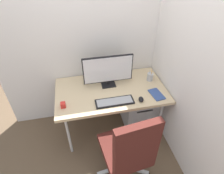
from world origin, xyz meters
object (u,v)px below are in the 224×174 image
Objects in this scene: monitor at (108,70)px; notebook at (157,94)px; desk_clamp_accessory at (63,105)px; filing_cabinet at (138,106)px; mouse at (141,99)px; office_chair at (128,151)px; pen_holder at (150,77)px; keyboard at (115,102)px.

monitor is 0.67m from notebook.
monitor is 9.84× the size of desk_clamp_accessory.
mouse reaches higher than filing_cabinet.
desk_clamp_accessory is (-0.90, 0.08, 0.01)m from mouse.
filing_cabinet is 0.98× the size of monitor.
desk_clamp_accessory is (-0.58, -0.31, -0.19)m from monitor.
office_chair is 0.96m from filing_cabinet.
notebook is at bearing 48.03° from office_chair.
monitor is 3.71× the size of pen_holder.
desk_clamp_accessory reaches higher than keyboard.
mouse is at bearing 60.25° from office_chair.
office_chair is 0.99m from monitor.
keyboard is at bearing 174.20° from notebook.
keyboard is (-0.43, -0.29, 0.42)m from filing_cabinet.
monitor reaches higher than pen_holder.
keyboard reaches higher than filing_cabinet.
keyboard is at bearing -145.69° from filing_cabinet.
office_chair is at bearing -121.67° from pen_holder.
keyboard is 2.67× the size of pen_holder.
notebook is at bearing -1.03° from desk_clamp_accessory.
desk_clamp_accessory is at bearing -174.54° from mouse.
monitor is 6.90× the size of mouse.
keyboard is 2.06× the size of notebook.
filing_cabinet is 3.65× the size of pen_holder.
pen_holder reaches higher than filing_cabinet.
keyboard is (0.01, -0.36, -0.21)m from monitor.
office_chair is 11.98× the size of mouse.
pen_holder is (0.57, -0.02, -0.17)m from monitor.
desk_clamp_accessory reaches higher than mouse.
notebook is at bearing -95.47° from pen_holder.
filing_cabinet is 1.37× the size of keyboard.
desk_clamp_accessory is (-0.61, 0.59, 0.20)m from office_chair.
monitor is at bearing 28.15° from desk_clamp_accessory.
monitor is 2.86× the size of notebook.
monitor is 1.39× the size of keyboard.
office_chair is 17.08× the size of desk_clamp_accessory.
pen_holder is (0.14, 0.04, 0.47)m from filing_cabinet.
notebook is (0.22, 0.06, -0.01)m from mouse.
monitor is at bearing 139.55° from mouse.
office_chair is 0.58m from keyboard.
pen_holder is 1.19m from desk_clamp_accessory.
mouse is 0.45m from pen_holder.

